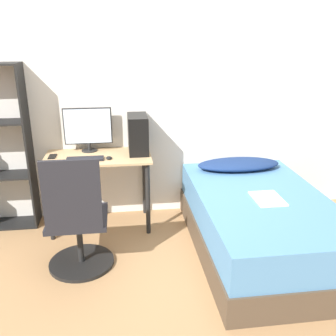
{
  "coord_description": "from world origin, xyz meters",
  "views": [
    {
      "loc": [
        -0.11,
        -2.47,
        1.88
      ],
      "look_at": [
        0.3,
        0.65,
        0.75
      ],
      "focal_mm": 40.0,
      "sensor_mm": 36.0,
      "label": 1
    }
  ],
  "objects_px": {
    "bed": "(260,223)",
    "monitor": "(88,128)",
    "keyboard": "(85,159)",
    "pc_tower": "(138,134)",
    "office_chair": "(78,228)"
  },
  "relations": [
    {
      "from": "keyboard",
      "to": "pc_tower",
      "type": "xyz_separation_m",
      "value": [
        0.51,
        0.19,
        0.18
      ]
    },
    {
      "from": "office_chair",
      "to": "monitor",
      "type": "distance_m",
      "value": 1.12
    },
    {
      "from": "monitor",
      "to": "bed",
      "type": "bearing_deg",
      "value": -28.97
    },
    {
      "from": "office_chair",
      "to": "monitor",
      "type": "relative_size",
      "value": 2.15
    },
    {
      "from": "monitor",
      "to": "office_chair",
      "type": "bearing_deg",
      "value": -93.79
    },
    {
      "from": "office_chair",
      "to": "keyboard",
      "type": "xyz_separation_m",
      "value": [
        0.04,
        0.65,
        0.38
      ]
    },
    {
      "from": "bed",
      "to": "keyboard",
      "type": "xyz_separation_m",
      "value": [
        -1.55,
        0.56,
        0.5
      ]
    },
    {
      "from": "keyboard",
      "to": "monitor",
      "type": "bearing_deg",
      "value": 85.53
    },
    {
      "from": "office_chair",
      "to": "keyboard",
      "type": "relative_size",
      "value": 2.94
    },
    {
      "from": "bed",
      "to": "monitor",
      "type": "relative_size",
      "value": 3.97
    },
    {
      "from": "bed",
      "to": "monitor",
      "type": "height_order",
      "value": "monitor"
    },
    {
      "from": "monitor",
      "to": "keyboard",
      "type": "bearing_deg",
      "value": -94.47
    },
    {
      "from": "keyboard",
      "to": "pc_tower",
      "type": "height_order",
      "value": "pc_tower"
    },
    {
      "from": "monitor",
      "to": "pc_tower",
      "type": "bearing_deg",
      "value": -12.18
    },
    {
      "from": "monitor",
      "to": "keyboard",
      "type": "distance_m",
      "value": 0.37
    }
  ]
}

